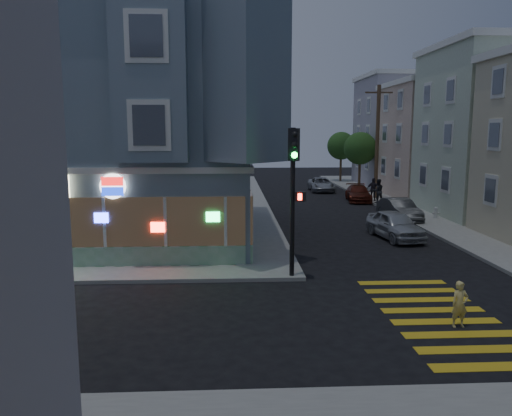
{
  "coord_description": "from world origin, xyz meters",
  "views": [
    {
      "loc": [
        0.23,
        -15.82,
        5.55
      ],
      "look_at": [
        1.31,
        5.53,
        2.24
      ],
      "focal_mm": 35.0,
      "sensor_mm": 36.0,
      "label": 1
    }
  ],
  "objects": [
    {
      "name": "sidewalk_nw",
      "position": [
        -13.5,
        23.0,
        0.07
      ],
      "size": [
        33.0,
        42.0,
        0.15
      ],
      "primitive_type": "cube",
      "color": "gray",
      "rests_on": "ground"
    },
    {
      "name": "row_house_d",
      "position": [
        19.5,
        34.0,
        5.4
      ],
      "size": [
        12.0,
        8.6,
        10.5
      ],
      "primitive_type": "cube",
      "color": "gray",
      "rests_on": "sidewalk_ne"
    },
    {
      "name": "running_child",
      "position": [
        6.71,
        -2.55,
        0.67
      ],
      "size": [
        0.51,
        0.35,
        1.34
      ],
      "primitive_type": "imported",
      "rotation": [
        0.0,
        0.0,
        0.06
      ],
      "color": "#E3D074",
      "rests_on": "ground"
    },
    {
      "name": "parked_car_d",
      "position": [
        8.6,
        29.79,
        0.63
      ],
      "size": [
        2.2,
        4.59,
        1.26
      ],
      "primitive_type": "imported",
      "rotation": [
        0.0,
        0.0,
        -0.02
      ],
      "color": "#9FA3A9",
      "rests_on": "ground"
    },
    {
      "name": "row_house_c",
      "position": [
        19.5,
        25.0,
        4.65
      ],
      "size": [
        12.0,
        8.6,
        9.0
      ],
      "primitive_type": "cube",
      "color": "tan",
      "rests_on": "sidewalk_ne"
    },
    {
      "name": "parked_car_a",
      "position": [
        8.72,
        9.17,
        0.73
      ],
      "size": [
        2.3,
        4.47,
        1.46
      ],
      "primitive_type": "imported",
      "rotation": [
        0.0,
        0.0,
        0.14
      ],
      "color": "#B4B7BC",
      "rests_on": "ground"
    },
    {
      "name": "parked_car_c",
      "position": [
        10.35,
        23.07,
        0.63
      ],
      "size": [
        2.29,
        4.53,
        1.26
      ],
      "primitive_type": "imported",
      "rotation": [
        0.0,
        0.0,
        -0.12
      ],
      "color": "#581F14",
      "rests_on": "ground"
    },
    {
      "name": "pedestrian_b",
      "position": [
        11.3,
        22.14,
        1.05
      ],
      "size": [
        1.14,
        0.84,
        1.79
      ],
      "primitive_type": "imported",
      "rotation": [
        0.0,
        0.0,
        2.71
      ],
      "color": "#27242C",
      "rests_on": "sidewalk_ne"
    },
    {
      "name": "street_tree_near",
      "position": [
        12.2,
        30.0,
        3.94
      ],
      "size": [
        3.0,
        3.0,
        5.3
      ],
      "color": "#4C3826",
      "rests_on": "sidewalk_ne"
    },
    {
      "name": "pedestrian_a",
      "position": [
        11.3,
        20.95,
        1.06
      ],
      "size": [
        0.91,
        0.72,
        1.82
      ],
      "primitive_type": "imported",
      "rotation": [
        0.0,
        0.0,
        3.18
      ],
      "color": "black",
      "rests_on": "sidewalk_ne"
    },
    {
      "name": "ground",
      "position": [
        0.0,
        0.0,
        0.0
      ],
      "size": [
        120.0,
        120.0,
        0.0
      ],
      "primitive_type": "plane",
      "color": "black",
      "rests_on": "ground"
    },
    {
      "name": "utility_pole",
      "position": [
        12.0,
        24.0,
        4.8
      ],
      "size": [
        2.2,
        0.3,
        9.0
      ],
      "color": "#4C3826",
      "rests_on": "sidewalk_ne"
    },
    {
      "name": "fire_hydrant",
      "position": [
        13.0,
        14.28,
        0.53
      ],
      "size": [
        0.41,
        0.24,
        0.72
      ],
      "color": "silver",
      "rests_on": "sidewalk_ne"
    },
    {
      "name": "street_tree_far",
      "position": [
        12.2,
        38.0,
        3.94
      ],
      "size": [
        3.0,
        3.0,
        5.3
      ],
      "color": "#4C3826",
      "rests_on": "sidewalk_ne"
    },
    {
      "name": "parked_car_b",
      "position": [
        10.7,
        14.37,
        0.69
      ],
      "size": [
        1.78,
        4.3,
        1.38
      ],
      "primitive_type": "imported",
      "rotation": [
        0.0,
        0.0,
        0.08
      ],
      "color": "#393C3E",
      "rests_on": "ground"
    },
    {
      "name": "traffic_signal",
      "position": [
        2.52,
        2.16,
        3.88
      ],
      "size": [
        0.71,
        0.62,
        5.52
      ],
      "rotation": [
        0.0,
        0.0,
        -0.42
      ],
      "color": "black",
      "rests_on": "sidewalk_nw"
    },
    {
      "name": "corner_building",
      "position": [
        -6.0,
        10.98,
        5.82
      ],
      "size": [
        14.6,
        14.6,
        11.4
      ],
      "color": "slate",
      "rests_on": "sidewalk_nw"
    }
  ]
}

